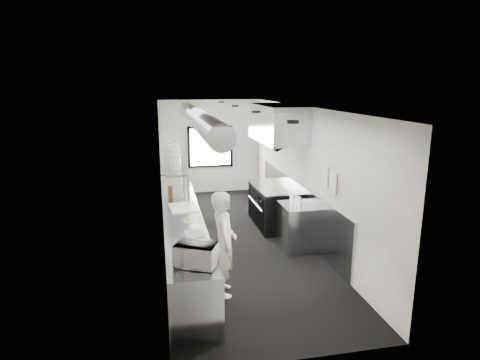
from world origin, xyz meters
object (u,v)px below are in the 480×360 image
plate_stack_c (174,152)px  plate_stack_d (173,149)px  pass_shelf (175,162)px  squeeze_bottle_c (296,200)px  exhaust_hood (277,123)px  cutting_board (183,207)px  deli_tub_a (179,253)px  squeeze_bottle_b (299,202)px  knife_block (170,192)px  bottle_station (297,226)px  squeeze_bottle_a (300,205)px  range (273,206)px  line_cook (224,244)px  microwave (196,255)px  squeeze_bottle_d (292,199)px  far_work_table (174,186)px  plate_stack_a (175,161)px  small_plate (188,221)px  plate_stack_b (174,156)px  squeeze_bottle_e (291,197)px  prep_counter (182,231)px  deli_tub_b (181,248)px

plate_stack_c → plate_stack_d: 0.37m
pass_shelf → squeeze_bottle_c: 2.90m
exhaust_hood → cutting_board: size_ratio=3.33×
exhaust_hood → squeeze_bottle_c: 1.97m
deli_tub_a → plate_stack_d: 4.38m
squeeze_bottle_b → knife_block: bearing=154.5°
bottle_station → cutting_board: (-2.26, 0.26, 0.46)m
squeeze_bottle_a → bottle_station: bearing=76.3°
bottle_station → squeeze_bottle_c: size_ratio=4.65×
range → line_cook: line_cook is taller
pass_shelf → microwave: (0.09, -4.04, -0.48)m
microwave → squeeze_bottle_d: bearing=72.8°
far_work_table → plate_stack_a: plate_stack_a is taller
range → far_work_table: range is taller
squeeze_bottle_c → plate_stack_c: bearing=140.1°
pass_shelf → small_plate: (0.11, -2.25, -0.63)m
line_cook → plate_stack_d: bearing=11.9°
pass_shelf → plate_stack_b: plate_stack_b is taller
deli_tub_a → squeeze_bottle_e: (2.41, 2.29, 0.04)m
exhaust_hood → squeeze_bottle_b: size_ratio=11.29×
deli_tub_a → squeeze_bottle_d: size_ratio=0.73×
range → plate_stack_d: bearing=158.1°
exhaust_hood → squeeze_bottle_e: exhaust_hood is taller
small_plate → cutting_board: (-0.03, 0.81, 0.00)m
deli_tub_a → squeeze_bottle_a: 2.93m
bottle_station → knife_block: knife_block is taller
small_plate → cutting_board: size_ratio=0.26×
plate_stack_a → squeeze_bottle_d: (2.28, -0.74, -0.72)m
plate_stack_c → squeeze_bottle_b: bearing=-41.2°
squeeze_bottle_d → exhaust_hood: bearing=88.5°
pass_shelf → cutting_board: 1.57m
pass_shelf → plate_stack_d: 0.63m
plate_stack_c → prep_counter: bearing=-88.8°
deli_tub_a → deli_tub_b: bearing=76.7°
prep_counter → plate_stack_a: bearing=95.9°
bottle_station → knife_block: 2.75m
plate_stack_d → squeeze_bottle_d: 3.22m
bottle_station → plate_stack_c: size_ratio=2.77×
knife_block → range: bearing=8.2°
deli_tub_b → plate_stack_a: size_ratio=0.51×
line_cook → squeeze_bottle_e: 2.47m
bottle_station → plate_stack_d: (-2.34, 2.30, 1.29)m
plate_stack_b → plate_stack_d: bearing=88.6°
small_plate → plate_stack_d: size_ratio=0.49×
plate_stack_d → exhaust_hood: bearing=-21.4°
exhaust_hood → microwave: exhaust_hood is taller
pass_shelf → knife_block: (-0.13, -0.63, -0.52)m
plate_stack_b → squeeze_bottle_a: (2.29, -1.72, -0.74)m
range → microwave: (-2.14, -3.74, 0.58)m
exhaust_hood → squeeze_bottle_d: exhaust_hood is taller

